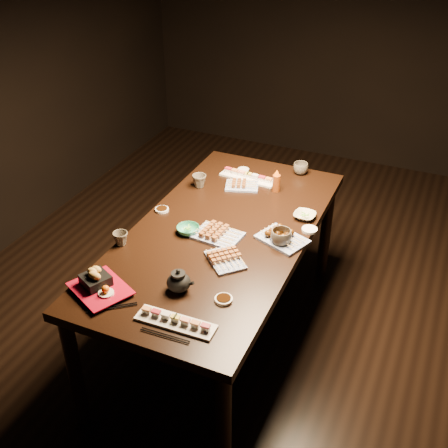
{
  "coord_description": "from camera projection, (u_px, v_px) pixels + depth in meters",
  "views": [
    {
      "loc": [
        0.86,
        -2.49,
        2.4
      ],
      "look_at": [
        -0.16,
        -0.17,
        0.77
      ],
      "focal_mm": 45.0,
      "sensor_mm": 36.0,
      "label": 1
    }
  ],
  "objects": [
    {
      "name": "ground",
      "position": [
        258.0,
        320.0,
        3.5
      ],
      "size": [
        5.0,
        5.0,
        0.0
      ],
      "primitive_type": "plane",
      "color": "black",
      "rests_on": "ground"
    },
    {
      "name": "dining_table",
      "position": [
        220.0,
        287.0,
        3.19
      ],
      "size": [
        1.24,
        1.94,
        0.75
      ],
      "primitive_type": "cube",
      "rotation": [
        0.0,
        0.0,
        -0.2
      ],
      "color": "black",
      "rests_on": "ground"
    },
    {
      "name": "sushi_platter_near",
      "position": [
        176.0,
        320.0,
        2.38
      ],
      "size": [
        0.36,
        0.11,
        0.04
      ],
      "primitive_type": null,
      "rotation": [
        0.0,
        0.0,
        0.02
      ],
      "color": "white",
      "rests_on": "dining_table"
    },
    {
      "name": "sushi_platter_far",
      "position": [
        248.0,
        176.0,
        3.48
      ],
      "size": [
        0.37,
        0.14,
        0.04
      ],
      "primitive_type": null,
      "rotation": [
        0.0,
        0.0,
        3.04
      ],
      "color": "white",
      "rests_on": "dining_table"
    },
    {
      "name": "yakitori_plate_center",
      "position": [
        218.0,
        232.0,
        2.93
      ],
      "size": [
        0.26,
        0.2,
        0.06
      ],
      "primitive_type": null,
      "rotation": [
        0.0,
        0.0,
        -0.1
      ],
      "color": "#828EB6",
      "rests_on": "dining_table"
    },
    {
      "name": "yakitori_plate_right",
      "position": [
        225.0,
        257.0,
        2.75
      ],
      "size": [
        0.25,
        0.25,
        0.05
      ],
      "primitive_type": null,
      "rotation": [
        0.0,
        0.0,
        -0.77
      ],
      "color": "#828EB6",
      "rests_on": "dining_table"
    },
    {
      "name": "yakitori_plate_left",
      "position": [
        242.0,
        183.0,
        3.39
      ],
      "size": [
        0.23,
        0.2,
        0.05
      ],
      "primitive_type": null,
      "rotation": [
        0.0,
        0.0,
        0.32
      ],
      "color": "#828EB6",
      "rests_on": "dining_table"
    },
    {
      "name": "tsukune_plate",
      "position": [
        283.0,
        236.0,
        2.9
      ],
      "size": [
        0.29,
        0.26,
        0.06
      ],
      "primitive_type": null,
      "rotation": [
        0.0,
        0.0,
        -0.38
      ],
      "color": "#828EB6",
      "rests_on": "dining_table"
    },
    {
      "name": "edamame_bowl_green",
      "position": [
        188.0,
        230.0,
        2.97
      ],
      "size": [
        0.14,
        0.14,
        0.04
      ],
      "primitive_type": "imported",
      "rotation": [
        0.0,
        0.0,
        0.2
      ],
      "color": "#2F916D",
      "rests_on": "dining_table"
    },
    {
      "name": "edamame_bowl_cream",
      "position": [
        305.0,
        216.0,
        3.1
      ],
      "size": [
        0.12,
        0.12,
        0.03
      ],
      "primitive_type": "imported",
      "rotation": [
        0.0,
        0.0,
        -0.03
      ],
      "color": "beige",
      "rests_on": "dining_table"
    },
    {
      "name": "tempura_tray",
      "position": [
        99.0,
        283.0,
        2.54
      ],
      "size": [
        0.34,
        0.31,
        0.1
      ],
      "primitive_type": null,
      "rotation": [
        0.0,
        0.0,
        -0.46
      ],
      "color": "black",
      "rests_on": "dining_table"
    },
    {
      "name": "teacup_near_left",
      "position": [
        121.0,
        239.0,
        2.87
      ],
      "size": [
        0.09,
        0.09,
        0.07
      ],
      "primitive_type": "imported",
      "rotation": [
        0.0,
        0.0,
        0.11
      ],
      "color": "#50483D",
      "rests_on": "dining_table"
    },
    {
      "name": "teacup_mid_right",
      "position": [
        281.0,
        237.0,
        2.87
      ],
      "size": [
        0.13,
        0.13,
        0.09
      ],
      "primitive_type": "imported",
      "rotation": [
        0.0,
        0.0,
        -0.25
      ],
      "color": "#50483D",
      "rests_on": "dining_table"
    },
    {
      "name": "teacup_far_left",
      "position": [
        199.0,
        181.0,
        3.39
      ],
      "size": [
        0.1,
        0.1,
        0.08
      ],
      "primitive_type": "imported",
      "rotation": [
        0.0,
        0.0,
        -0.14
      ],
      "color": "#50483D",
      "rests_on": "dining_table"
    },
    {
      "name": "teacup_far_right",
      "position": [
        301.0,
        168.0,
        3.53
      ],
      "size": [
        0.13,
        0.13,
        0.07
      ],
      "primitive_type": "imported",
      "rotation": [
        0.0,
        0.0,
        -0.49
      ],
      "color": "#50483D",
      "rests_on": "dining_table"
    },
    {
      "name": "teapot",
      "position": [
        179.0,
        280.0,
        2.55
      ],
      "size": [
        0.14,
        0.14,
        0.11
      ],
      "primitive_type": null,
      "rotation": [
        0.0,
        0.0,
        0.06
      ],
      "color": "black",
      "rests_on": "dining_table"
    },
    {
      "name": "condiment_bottle",
      "position": [
        276.0,
        180.0,
        3.32
      ],
      "size": [
        0.05,
        0.05,
        0.14
      ],
      "primitive_type": "cylinder",
      "rotation": [
        0.0,
        0.0,
        -0.12
      ],
      "color": "brown",
      "rests_on": "dining_table"
    },
    {
      "name": "sauce_dish_west",
      "position": [
        162.0,
        210.0,
        3.17
      ],
      "size": [
        0.08,
        0.08,
        0.01
      ],
      "primitive_type": "cylinder",
      "rotation": [
        0.0,
        0.0,
        -0.05
      ],
      "color": "white",
      "rests_on": "dining_table"
    },
    {
      "name": "sauce_dish_east",
      "position": [
        310.0,
        230.0,
        2.99
      ],
      "size": [
        0.09,
        0.09,
        0.01
      ],
      "primitive_type": "cylinder",
      "rotation": [
        0.0,
        0.0,
        -0.08
      ],
      "color": "white",
      "rests_on": "dining_table"
    },
    {
      "name": "sauce_dish_se",
      "position": [
        224.0,
        299.0,
        2.51
      ],
      "size": [
        0.09,
        0.09,
        0.01
      ],
      "primitive_type": "cylinder",
      "rotation": [
        0.0,
        0.0,
        0.1
      ],
      "color": "white",
      "rests_on": "dining_table"
    },
    {
      "name": "sauce_dish_nw",
      "position": [
        243.0,
        170.0,
        3.58
      ],
      "size": [
        0.1,
        0.1,
        0.01
      ],
      "primitive_type": "cylinder",
      "rotation": [
        0.0,
        0.0,
        -0.41
      ],
      "color": "white",
      "rests_on": "dining_table"
    },
    {
      "name": "chopsticks_near",
      "position": [
        112.0,
        308.0,
        2.47
      ],
      "size": [
        0.19,
        0.15,
        0.01
      ],
      "primitive_type": null,
      "rotation": [
        0.0,
        0.0,
        0.66
      ],
      "color": "black",
      "rests_on": "dining_table"
    },
    {
      "name": "chopsticks_se",
      "position": [
        165.0,
        336.0,
        2.32
      ],
      "size": [
        0.22,
        0.03,
        0.01
      ],
      "primitive_type": null,
      "rotation": [
        0.0,
        0.0,
        0.03
      ],
      "color": "black",
      "rests_on": "dining_table"
    }
  ]
}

